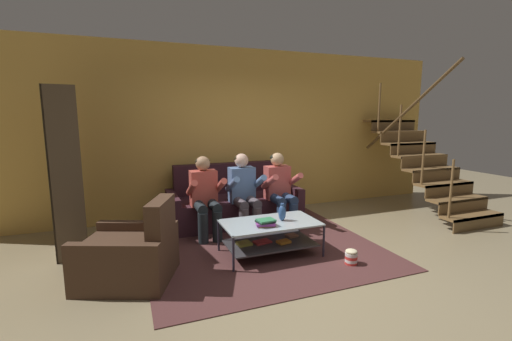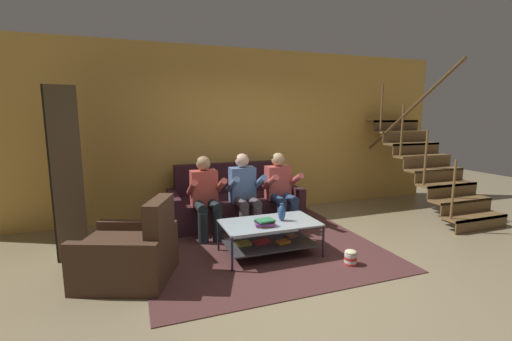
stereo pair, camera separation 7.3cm
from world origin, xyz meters
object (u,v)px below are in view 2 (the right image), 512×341
vase (282,213)px  armchair (130,254)px  popcorn_tub (351,258)px  book_stack (265,223)px  couch (235,203)px  person_seated_left (206,193)px  person_seated_middle (245,190)px  coffee_table (269,233)px  person_seated_right (281,187)px  bookshelf (65,191)px

vase → armchair: size_ratio=0.20×
vase → armchair: armchair is taller
popcorn_tub → book_stack: bearing=150.7°
couch → person_seated_left: (-0.59, -0.53, 0.34)m
person_seated_middle → coffee_table: bearing=-88.6°
person_seated_right → book_stack: person_seated_right is taller
couch → coffee_table: couch is taller
person_seated_middle → bookshelf: size_ratio=0.56×
person_seated_right → vase: size_ratio=5.22×
coffee_table → vase: bearing=-0.5°
couch → popcorn_tub: (0.80, -2.09, -0.21)m
coffee_table → book_stack: (-0.11, -0.13, 0.19)m
book_stack → armchair: 1.55m
person_seated_left → book_stack: bearing=-64.6°
coffee_table → armchair: 1.66m
popcorn_tub → person_seated_middle: bearing=117.2°
book_stack → person_seated_middle: bearing=85.1°
person_seated_right → person_seated_middle: bearing=179.9°
person_seated_left → popcorn_tub: size_ratio=6.17×
coffee_table → person_seated_right: bearing=58.5°
popcorn_tub → vase: bearing=134.3°
person_seated_middle → armchair: size_ratio=1.04×
person_seated_middle → popcorn_tub: 1.84m
person_seated_middle → book_stack: bearing=-94.9°
person_seated_middle → coffee_table: size_ratio=0.99×
person_seated_right → armchair: 2.48m
couch → popcorn_tub: 2.25m
couch → book_stack: 1.60m
armchair → coffee_table: bearing=4.0°
couch → armchair: 2.27m
person_seated_left → book_stack: size_ratio=4.58×
book_stack → vase: bearing=24.5°
popcorn_tub → bookshelf: bearing=152.1°
person_seated_left → popcorn_tub: (1.39, -1.56, -0.55)m
vase → bookshelf: bearing=157.6°
person_seated_left → person_seated_middle: bearing=0.1°
person_seated_left → bookshelf: (-1.80, 0.13, 0.15)m
coffee_table → person_seated_left: bearing=123.4°
vase → book_stack: size_ratio=0.88×
person_seated_left → popcorn_tub: 2.16m
person_seated_middle → couch: bearing=90.0°
couch → person_seated_middle: bearing=-90.0°
bookshelf → armchair: bearing=-57.3°
person_seated_left → armchair: (-1.04, -1.05, -0.36)m
couch → person_seated_right: (0.59, -0.53, 0.34)m
vase → person_seated_left: bearing=130.0°
person_seated_middle → person_seated_right: size_ratio=1.01×
person_seated_left → couch: bearing=42.1°
book_stack → coffee_table: bearing=49.0°
book_stack → popcorn_tub: (0.89, -0.50, -0.37)m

